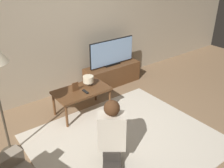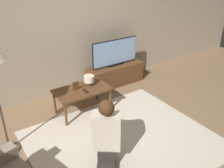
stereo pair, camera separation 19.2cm
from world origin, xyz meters
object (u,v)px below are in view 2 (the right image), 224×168
coffee_table (82,91)px  table_lamp (89,79)px  tv (115,52)px  person_kneeling (107,134)px

coffee_table → table_lamp: size_ratio=5.05×
tv → person_kneeling: size_ratio=1.12×
tv → table_lamp: 1.04m
tv → table_lamp: (-0.89, -0.52, -0.15)m
coffee_table → table_lamp: 0.24m
coffee_table → person_kneeling: size_ratio=0.98×
person_kneeling → table_lamp: size_ratio=5.15×
tv → person_kneeling: bearing=-127.1°
person_kneeling → table_lamp: person_kneeling is taller
tv → person_kneeling: (-1.39, -1.84, -0.23)m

